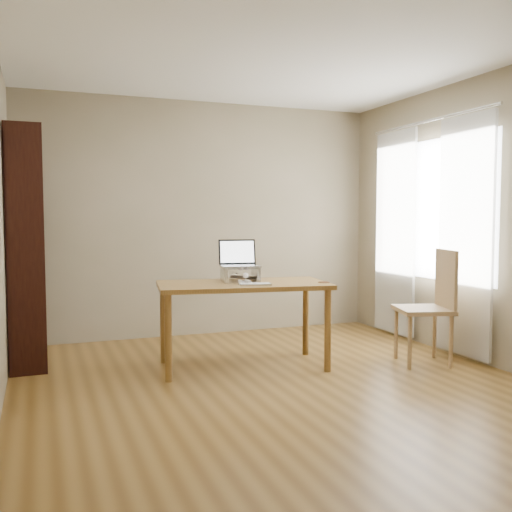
# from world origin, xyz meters

# --- Properties ---
(room) EXTENTS (4.04, 4.54, 2.64)m
(room) POSITION_xyz_m (0.03, 0.01, 1.30)
(room) COLOR brown
(room) RESTS_ON ground
(bookshelf) EXTENTS (0.30, 0.90, 2.10)m
(bookshelf) POSITION_xyz_m (-1.83, 1.55, 1.05)
(bookshelf) COLOR black
(bookshelf) RESTS_ON ground
(curtains) EXTENTS (0.03, 1.90, 2.25)m
(curtains) POSITION_xyz_m (1.92, 0.80, 1.17)
(curtains) COLOR silver
(curtains) RESTS_ON ground
(desk) EXTENTS (1.56, 0.94, 0.75)m
(desk) POSITION_xyz_m (-0.07, 0.74, 0.66)
(desk) COLOR brown
(desk) RESTS_ON ground
(laptop_stand) EXTENTS (0.32, 0.25, 0.13)m
(laptop_stand) POSITION_xyz_m (-0.07, 0.82, 0.83)
(laptop_stand) COLOR silver
(laptop_stand) RESTS_ON desk
(laptop) EXTENTS (0.37, 0.33, 0.24)m
(laptop) POSITION_xyz_m (-0.07, 0.88, 0.94)
(laptop) COLOR silver
(laptop) RESTS_ON laptop_stand
(keyboard) EXTENTS (0.29, 0.17, 0.02)m
(keyboard) POSITION_xyz_m (-0.04, 0.52, 0.76)
(keyboard) COLOR silver
(keyboard) RESTS_ON desk
(coaster) EXTENTS (0.10, 0.10, 0.01)m
(coaster) POSITION_xyz_m (0.60, 0.49, 0.75)
(coaster) COLOR #552C1D
(coaster) RESTS_ON desk
(cat) EXTENTS (0.26, 0.49, 0.16)m
(cat) POSITION_xyz_m (-0.09, 0.85, 0.82)
(cat) COLOR #49403A
(cat) RESTS_ON desk
(chair) EXTENTS (0.57, 0.57, 1.03)m
(chair) POSITION_xyz_m (1.57, 0.27, 0.56)
(chair) COLOR tan
(chair) RESTS_ON ground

